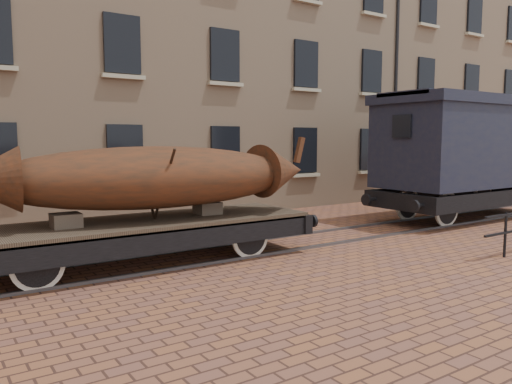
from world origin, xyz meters
TOP-DOWN VIEW (x-y plane):
  - ground at (0.00, 0.00)m, footprint 90.00×90.00m
  - warehouse_cream at (3.00, 9.99)m, footprint 40.00×10.19m
  - rail_track at (0.00, 0.00)m, footprint 30.00×1.52m
  - flatcar_wagon at (-3.90, 0.00)m, footprint 8.03×2.18m
  - iron_boat at (-3.64, -0.00)m, footprint 7.35×2.69m
  - goods_van at (7.37, 0.00)m, footprint 7.72×2.81m

SIDE VIEW (x-z plane):
  - ground at x=0.00m, z-range 0.00..0.00m
  - rail_track at x=0.00m, z-range 0.00..0.06m
  - flatcar_wagon at x=-3.90m, z-range 0.15..1.36m
  - iron_boat at x=-3.64m, z-range 0.96..2.69m
  - goods_van at x=7.37m, z-range 0.51..4.50m
  - warehouse_cream at x=3.00m, z-range 0.00..14.00m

